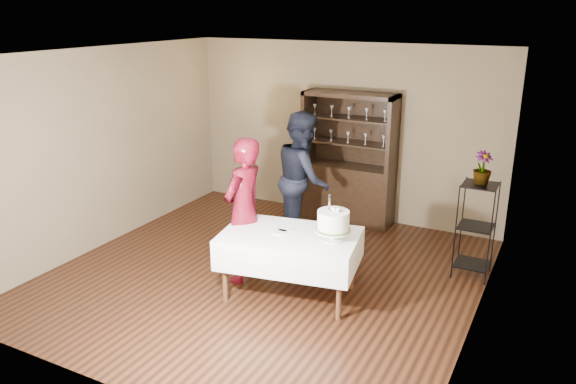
% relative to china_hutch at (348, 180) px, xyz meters
% --- Properties ---
extents(floor, '(5.00, 5.00, 0.00)m').
position_rel_china_hutch_xyz_m(floor, '(-0.20, -2.25, -0.66)').
color(floor, black).
rests_on(floor, ground).
extents(ceiling, '(5.00, 5.00, 0.00)m').
position_rel_china_hutch_xyz_m(ceiling, '(-0.20, -2.25, 2.04)').
color(ceiling, silver).
rests_on(ceiling, back_wall).
extents(back_wall, '(5.00, 0.02, 2.70)m').
position_rel_china_hutch_xyz_m(back_wall, '(-0.20, 0.25, 0.69)').
color(back_wall, brown).
rests_on(back_wall, floor).
extents(wall_left, '(0.02, 5.00, 2.70)m').
position_rel_china_hutch_xyz_m(wall_left, '(-2.70, -2.25, 0.69)').
color(wall_left, brown).
rests_on(wall_left, floor).
extents(wall_right, '(0.02, 5.00, 2.70)m').
position_rel_china_hutch_xyz_m(wall_right, '(2.30, -2.25, 0.69)').
color(wall_right, brown).
rests_on(wall_right, floor).
extents(china_hutch, '(1.40, 0.48, 2.00)m').
position_rel_china_hutch_xyz_m(china_hutch, '(0.00, 0.00, 0.00)').
color(china_hutch, black).
rests_on(china_hutch, floor).
extents(plant_etagere, '(0.42, 0.42, 1.20)m').
position_rel_china_hutch_xyz_m(plant_etagere, '(2.08, -1.05, -0.01)').
color(plant_etagere, black).
rests_on(plant_etagere, floor).
extents(cake_table, '(1.67, 1.19, 0.76)m').
position_rel_china_hutch_xyz_m(cake_table, '(0.31, -2.55, -0.08)').
color(cake_table, white).
rests_on(cake_table, floor).
extents(woman, '(0.46, 0.67, 1.77)m').
position_rel_china_hutch_xyz_m(woman, '(-0.38, -2.41, 0.22)').
color(woman, '#3A050F').
rests_on(woman, floor).
extents(man, '(1.05, 1.14, 1.87)m').
position_rel_china_hutch_xyz_m(man, '(-0.25, -1.06, 0.27)').
color(man, black).
rests_on(man, floor).
extents(cake, '(0.45, 0.45, 0.54)m').
position_rel_china_hutch_xyz_m(cake, '(0.81, -2.50, 0.31)').
color(cake, white).
rests_on(cake, cake_table).
extents(plate_near, '(0.20, 0.20, 0.01)m').
position_rel_china_hutch_xyz_m(plate_near, '(0.19, -2.58, 0.11)').
color(plate_near, white).
rests_on(plate_near, cake_table).
extents(plate_far, '(0.23, 0.23, 0.01)m').
position_rel_china_hutch_xyz_m(plate_far, '(0.20, -2.46, 0.11)').
color(plate_far, white).
rests_on(plate_far, cake_table).
extents(potted_plant, '(0.31, 0.31, 0.39)m').
position_rel_china_hutch_xyz_m(potted_plant, '(2.08, -1.03, 0.72)').
color(potted_plant, '#4B6C33').
rests_on(potted_plant, plant_etagere).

